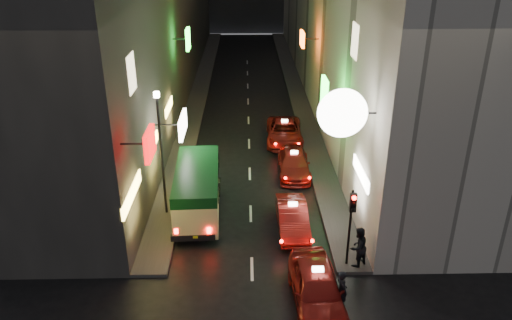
{
  "coord_description": "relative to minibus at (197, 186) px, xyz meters",
  "views": [
    {
      "loc": [
        -0.2,
        -8.61,
        12.97
      ],
      "look_at": [
        0.27,
        13.0,
        2.97
      ],
      "focal_mm": 35.0,
      "sensor_mm": 36.0,
      "label": 1
    }
  ],
  "objects": [
    {
      "name": "lamp_post",
      "position": [
        -1.6,
        -0.01,
        2.14
      ],
      "size": [
        0.28,
        0.28,
        6.22
      ],
      "color": "black",
      "rests_on": "sidewalk_left"
    },
    {
      "name": "taxi_third",
      "position": [
        5.17,
        4.51,
        -0.84
      ],
      "size": [
        1.99,
        4.67,
        1.64
      ],
      "color": "maroon",
      "rests_on": "ground"
    },
    {
      "name": "taxi_far",
      "position": [
        4.96,
        9.31,
        -0.76
      ],
      "size": [
        2.3,
        5.22,
        1.81
      ],
      "color": "maroon",
      "rests_on": "ground"
    },
    {
      "name": "sidewalk_right",
      "position": [
        6.85,
        20.99,
        -1.51
      ],
      "size": [
        1.5,
        52.0,
        0.15
      ],
      "primitive_type": "cube",
      "color": "#403E3C",
      "rests_on": "ground"
    },
    {
      "name": "taxi_near",
      "position": [
        5.0,
        -6.75,
        -0.68
      ],
      "size": [
        2.56,
        5.78,
        1.98
      ],
      "color": "maroon",
      "rests_on": "ground"
    },
    {
      "name": "pedestrian_crossing",
      "position": [
        5.9,
        -6.96,
        -0.63
      ],
      "size": [
        0.55,
        0.71,
        1.9
      ],
      "primitive_type": "imported",
      "rotation": [
        0.0,
        0.0,
        1.84
      ],
      "color": "black",
      "rests_on": "ground"
    },
    {
      "name": "taxi_second",
      "position": [
        4.56,
        -1.5,
        -0.83
      ],
      "size": [
        1.99,
        4.75,
        1.67
      ],
      "color": "maroon",
      "rests_on": "ground"
    },
    {
      "name": "pedestrian_sidewalk",
      "position": [
        7.01,
        -4.51,
        -0.42
      ],
      "size": [
        0.89,
        0.83,
        2.02
      ],
      "primitive_type": "imported",
      "rotation": [
        0.0,
        0.0,
        3.78
      ],
      "color": "black",
      "rests_on": "sidewalk_right"
    },
    {
      "name": "traffic_light",
      "position": [
        6.6,
        -4.54,
        1.1
      ],
      "size": [
        0.26,
        0.43,
        3.5
      ],
      "color": "black",
      "rests_on": "sidewalk_right"
    },
    {
      "name": "minibus",
      "position": [
        0.0,
        0.0,
        0.0
      ],
      "size": [
        2.27,
        5.9,
        2.51
      ],
      "color": "#EBDF93",
      "rests_on": "ground"
    },
    {
      "name": "sidewalk_left",
      "position": [
        -1.65,
        20.99,
        -1.51
      ],
      "size": [
        1.5,
        52.0,
        0.15
      ],
      "primitive_type": "cube",
      "color": "#403E3C",
      "rests_on": "ground"
    }
  ]
}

